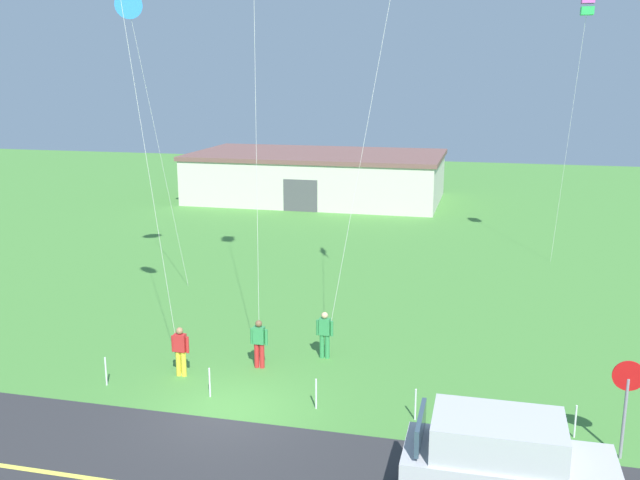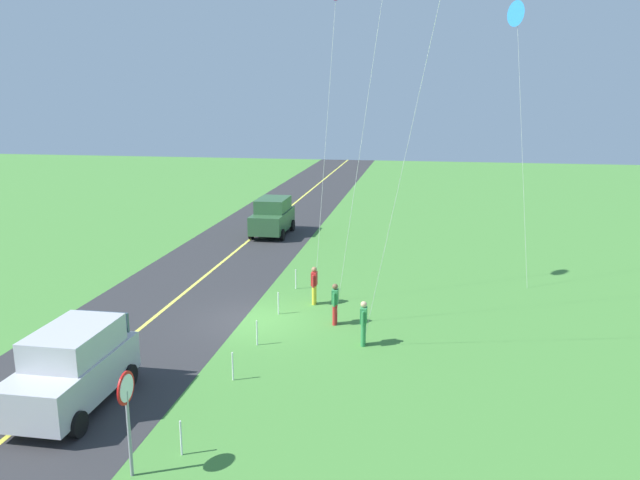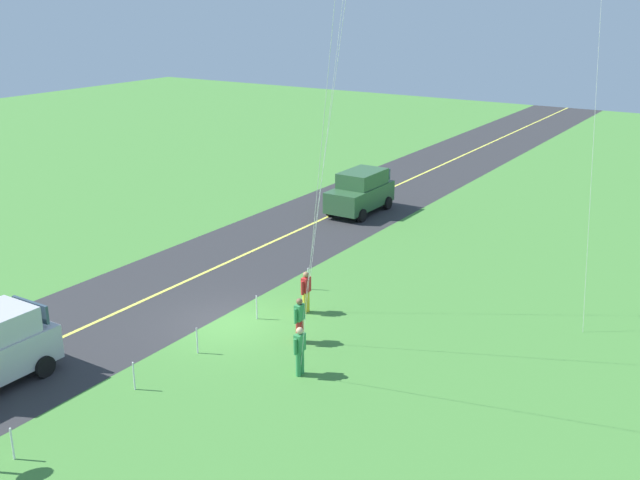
{
  "view_description": "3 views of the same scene",
  "coord_description": "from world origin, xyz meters",
  "views": [
    {
      "loc": [
        6.8,
        -17.16,
        9.24
      ],
      "look_at": [
        1.38,
        5.22,
        3.81
      ],
      "focal_mm": 39.8,
      "sensor_mm": 36.0,
      "label": 1
    },
    {
      "loc": [
        22.21,
        6.3,
        8.54
      ],
      "look_at": [
        -0.22,
        2.47,
        3.23
      ],
      "focal_mm": 35.41,
      "sensor_mm": 36.0,
      "label": 2
    },
    {
      "loc": [
        18.63,
        15.85,
        11.18
      ],
      "look_at": [
        0.16,
        4.04,
        3.89
      ],
      "focal_mm": 41.64,
      "sensor_mm": 36.0,
      "label": 3
    }
  ],
  "objects": [
    {
      "name": "fence_post_4",
      "position": [
        9.29,
        0.7,
        0.45
      ],
      "size": [
        0.05,
        0.05,
        0.9
      ],
      "primitive_type": "cylinder",
      "color": "silver",
      "rests_on": "ground"
    },
    {
      "name": "road_centre_stripe",
      "position": [
        0.0,
        -4.0,
        0.01
      ],
      "size": [
        120.0,
        0.16,
        0.0
      ],
      "primitive_type": "cube",
      "color": "#E5E04C",
      "rests_on": "asphalt_road"
    },
    {
      "name": "fence_post_0",
      "position": [
        -4.19,
        0.7,
        0.45
      ],
      "size": [
        0.05,
        0.05,
        0.9
      ],
      "primitive_type": "cylinder",
      "color": "silver",
      "rests_on": "ground"
    },
    {
      "name": "fence_post_3",
      "position": [
        5.15,
        0.7,
        0.45
      ],
      "size": [
        0.05,
        0.05,
        0.9
      ],
      "primitive_type": "cylinder",
      "color": "silver",
      "rests_on": "ground"
    },
    {
      "name": "stop_sign",
      "position": [
        10.28,
        -0.1,
        1.8
      ],
      "size": [
        0.76,
        0.08,
        2.56
      ],
      "color": "gray",
      "rests_on": "ground"
    },
    {
      "name": "car_suv_foreground",
      "position": [
        7.43,
        -3.16,
        1.15
      ],
      "size": [
        4.4,
        2.12,
        2.24
      ],
      "color": "#B7B7BC",
      "rests_on": "ground"
    },
    {
      "name": "person_child_watcher",
      "position": [
        -0.1,
        3.07,
        0.86
      ],
      "size": [
        0.58,
        0.22,
        1.6
      ],
      "rotation": [
        0.0,
        0.0,
        5.97
      ],
      "color": "red",
      "rests_on": "ground"
    },
    {
      "name": "ground_plane",
      "position": [
        0.0,
        0.0,
        -0.05
      ],
      "size": [
        120.0,
        120.0,
        0.1
      ],
      "primitive_type": "cube",
      "color": "#478438"
    },
    {
      "name": "person_adult_companion",
      "position": [
        1.76,
        4.33,
        0.86
      ],
      "size": [
        0.58,
        0.22,
        1.6
      ],
      "rotation": [
        0.0,
        0.0,
        1.68
      ],
      "color": "#338C4C",
      "rests_on": "ground"
    },
    {
      "name": "person_adult_near",
      "position": [
        -2.27,
        1.88,
        0.86
      ],
      "size": [
        0.58,
        0.22,
        1.6
      ],
      "rotation": [
        0.0,
        0.0,
        5.26
      ],
      "color": "yellow",
      "rests_on": "ground"
    },
    {
      "name": "car_parked_west_far",
      "position": [
        -14.88,
        -2.99,
        1.15
      ],
      "size": [
        4.4,
        2.12,
        2.24
      ],
      "color": "#2D5633",
      "rests_on": "ground"
    },
    {
      "name": "asphalt_road",
      "position": [
        0.0,
        -4.0,
        0.0
      ],
      "size": [
        120.0,
        7.0,
        0.0
      ],
      "primitive_type": "cube",
      "color": "#2D2D30",
      "rests_on": "ground"
    },
    {
      "name": "kite_pink_drift",
      "position": [
        -7.61,
        9.88,
        11.83
      ],
      "size": [
        2.07,
        1.44,
        12.44
      ],
      "color": "silver",
      "rests_on": "ground"
    },
    {
      "name": "fence_post_1",
      "position": [
        -0.83,
        0.7,
        0.45
      ],
      "size": [
        0.05,
        0.05,
        0.9
      ],
      "primitive_type": "cylinder",
      "color": "silver",
      "rests_on": "ground"
    },
    {
      "name": "fence_post_2",
      "position": [
        2.37,
        0.7,
        0.45
      ],
      "size": [
        0.05,
        0.05,
        0.9
      ],
      "primitive_type": "cylinder",
      "color": "silver",
      "rests_on": "ground"
    }
  ]
}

